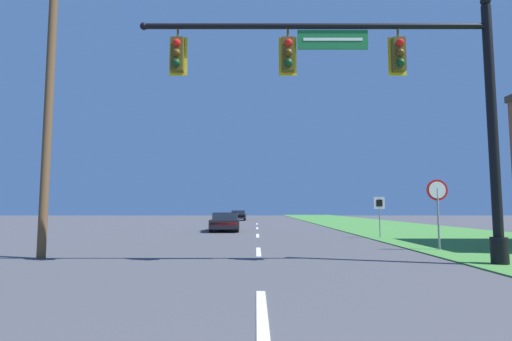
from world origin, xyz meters
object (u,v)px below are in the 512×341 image
Objects in this scene: stop_sign at (436,198)px; utility_pole_near at (48,88)px; signal_mast at (390,94)px; far_car at (237,215)px; route_sign_post at (378,208)px; car_ahead at (224,222)px.

utility_pole_near reaches higher than stop_sign.
stop_sign is at bearing 9.59° from utility_pole_near.
signal_mast reaches higher than far_car.
signal_mast is at bearing -127.60° from stop_sign.
far_car is at bearing 106.24° from route_sign_post.
utility_pole_near is at bearing -147.77° from route_sign_post.
car_ahead and far_car have the same top height.
stop_sign is (2.82, 3.67, -2.80)m from signal_mast.
route_sign_post is at bearing 75.18° from signal_mast.
signal_mast is 4.91× the size of route_sign_post.
utility_pole_near reaches higher than car_ahead.
signal_mast reaches higher than stop_sign.
car_ahead is 22.62m from far_car.
route_sign_post reaches higher than car_ahead.
car_ahead is 2.24× the size of route_sign_post.
car_ahead is at bearing -89.68° from far_car.
far_car is 30.05m from route_sign_post.
utility_pole_near is at bearing -107.40° from car_ahead.
stop_sign is 0.25× the size of utility_pole_near.
car_ahead is at bearing 125.49° from stop_sign.
car_ahead is (-5.76, 15.71, -4.06)m from signal_mast.
route_sign_post is at bearing -36.91° from car_ahead.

